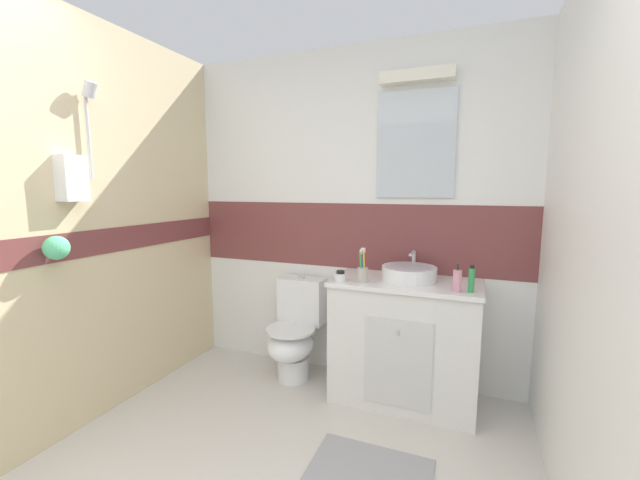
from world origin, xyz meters
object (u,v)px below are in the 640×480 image
(sink_basin, at_px, (409,273))
(toothbrush_cup, at_px, (363,273))
(toilet, at_px, (295,333))
(hair_gel_jar, at_px, (340,276))
(soap_dispenser, at_px, (457,281))
(toothpaste_tube_upright, at_px, (471,279))

(sink_basin, xyz_separation_m, toothbrush_cup, (-0.27, -0.18, 0.01))
(sink_basin, bearing_deg, toilet, -178.90)
(hair_gel_jar, bearing_deg, soap_dispenser, -0.09)
(toilet, xyz_separation_m, soap_dispenser, (1.16, -0.18, 0.56))
(sink_basin, height_order, hair_gel_jar, sink_basin)
(toilet, height_order, hair_gel_jar, hair_gel_jar)
(toilet, distance_m, hair_gel_jar, 0.70)
(toilet, bearing_deg, toothpaste_tube_upright, -7.53)
(toilet, height_order, soap_dispenser, soap_dispenser)
(hair_gel_jar, bearing_deg, sink_basin, 25.02)
(toothbrush_cup, xyz_separation_m, soap_dispenser, (0.59, -0.02, 0.01))
(hair_gel_jar, height_order, toothpaste_tube_upright, toothpaste_tube_upright)
(toothpaste_tube_upright, bearing_deg, toothbrush_cup, 179.84)
(toilet, relative_size, toothbrush_cup, 3.37)
(hair_gel_jar, bearing_deg, toothbrush_cup, 7.21)
(toothbrush_cup, bearing_deg, hair_gel_jar, -172.79)
(toothbrush_cup, xyz_separation_m, hair_gel_jar, (-0.15, -0.02, -0.03))
(toilet, bearing_deg, soap_dispenser, -8.90)
(soap_dispenser, height_order, hair_gel_jar, soap_dispenser)
(toilet, height_order, toothbrush_cup, toothbrush_cup)
(soap_dispenser, bearing_deg, toothbrush_cup, 178.07)
(toilet, xyz_separation_m, toothbrush_cup, (0.57, -0.16, 0.55))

